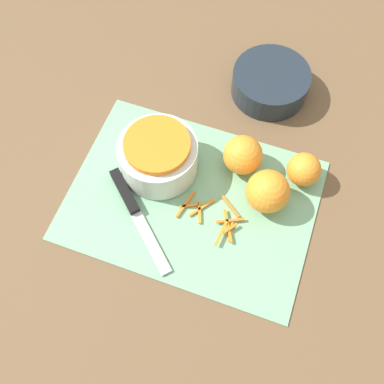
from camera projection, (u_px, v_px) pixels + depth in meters
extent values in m
plane|color=brown|center=(192.00, 200.00, 0.89)|extent=(4.00, 4.00, 0.00)
cube|color=#75AD84|center=(192.00, 199.00, 0.88)|extent=(0.48, 0.35, 0.01)
cylinder|color=silver|center=(159.00, 157.00, 0.88)|extent=(0.16, 0.16, 0.07)
cylinder|color=orange|center=(157.00, 145.00, 0.84)|extent=(0.13, 0.13, 0.02)
cylinder|color=#1E2833|center=(270.00, 83.00, 0.98)|extent=(0.17, 0.17, 0.06)
cube|color=black|center=(125.00, 191.00, 0.88)|extent=(0.09, 0.08, 0.02)
cube|color=silver|center=(151.00, 243.00, 0.84)|extent=(0.11, 0.11, 0.00)
sphere|color=orange|center=(268.00, 191.00, 0.84)|extent=(0.08, 0.08, 0.08)
sphere|color=orange|center=(243.00, 155.00, 0.88)|extent=(0.08, 0.08, 0.08)
sphere|color=orange|center=(304.00, 169.00, 0.87)|extent=(0.07, 0.07, 0.07)
cube|color=orange|center=(188.00, 205.00, 0.87)|extent=(0.04, 0.02, 0.00)
cube|color=orange|center=(231.00, 220.00, 0.86)|extent=(0.05, 0.03, 0.00)
cube|color=orange|center=(221.00, 233.00, 0.84)|extent=(0.01, 0.05, 0.00)
cube|color=orange|center=(200.00, 212.00, 0.87)|extent=(0.02, 0.05, 0.00)
cube|color=orange|center=(230.00, 228.00, 0.85)|extent=(0.02, 0.03, 0.00)
cube|color=orange|center=(228.00, 226.00, 0.85)|extent=(0.04, 0.06, 0.00)
cube|color=orange|center=(186.00, 204.00, 0.88)|extent=(0.02, 0.06, 0.00)
cube|color=orange|center=(202.00, 207.00, 0.87)|extent=(0.04, 0.05, 0.00)
cube|color=orange|center=(231.00, 231.00, 0.85)|extent=(0.01, 0.04, 0.00)
cube|color=orange|center=(230.00, 206.00, 0.87)|extent=(0.05, 0.04, 0.00)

